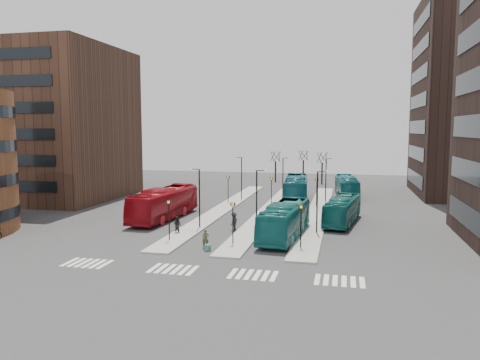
% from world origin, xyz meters
% --- Properties ---
extents(ground, '(160.00, 160.00, 0.00)m').
position_xyz_m(ground, '(0.00, 0.00, 0.00)').
color(ground, '#2F2F31').
rests_on(ground, ground).
extents(island_left, '(2.50, 45.00, 0.15)m').
position_xyz_m(island_left, '(-4.00, 30.00, 0.07)').
color(island_left, '#969791').
rests_on(island_left, ground).
extents(island_mid, '(2.50, 45.00, 0.15)m').
position_xyz_m(island_mid, '(2.00, 30.00, 0.07)').
color(island_mid, '#969791').
rests_on(island_mid, ground).
extents(island_right, '(2.50, 45.00, 0.15)m').
position_xyz_m(island_right, '(8.00, 30.00, 0.07)').
color(island_right, '#969791').
rests_on(island_right, ground).
extents(suitcase, '(0.55, 0.50, 0.56)m').
position_xyz_m(suitcase, '(0.00, 9.49, 0.28)').
color(suitcase, navy).
rests_on(suitcase, ground).
extents(red_bus, '(3.90, 13.07, 3.59)m').
position_xyz_m(red_bus, '(-8.87, 21.89, 1.80)').
color(red_bus, maroon).
rests_on(red_bus, ground).
extents(teal_bus_a, '(3.76, 12.14, 3.33)m').
position_xyz_m(teal_bus_a, '(5.73, 15.95, 1.67)').
color(teal_bus_a, '#13615F').
rests_on(teal_bus_a, ground).
extents(teal_bus_b, '(4.11, 13.28, 3.64)m').
position_xyz_m(teal_bus_b, '(4.44, 38.37, 1.82)').
color(teal_bus_b, '#16616E').
rests_on(teal_bus_b, ground).
extents(teal_bus_c, '(4.11, 10.79, 2.93)m').
position_xyz_m(teal_bus_c, '(11.02, 23.90, 1.47)').
color(teal_bus_c, '#13605D').
rests_on(teal_bus_c, ground).
extents(teal_bus_d, '(3.75, 11.57, 3.17)m').
position_xyz_m(teal_bus_d, '(11.48, 44.06, 1.58)').
color(teal_bus_d, '#15646A').
rests_on(teal_bus_d, ground).
extents(traveller, '(0.70, 0.57, 1.66)m').
position_xyz_m(traveller, '(-0.44, 10.37, 0.83)').
color(traveller, '#414428').
rests_on(traveller, ground).
extents(commuter_a, '(0.99, 0.85, 1.74)m').
position_xyz_m(commuter_a, '(-4.77, 15.11, 0.87)').
color(commuter_a, black).
rests_on(commuter_a, ground).
extents(commuter_b, '(0.44, 0.92, 1.52)m').
position_xyz_m(commuter_b, '(3.40, 16.37, 0.76)').
color(commuter_b, black).
rests_on(commuter_b, ground).
extents(commuter_c, '(0.92, 1.30, 1.84)m').
position_xyz_m(commuter_c, '(0.29, 17.87, 0.92)').
color(commuter_c, black).
rests_on(commuter_c, ground).
extents(crosswalk_stripes, '(22.35, 2.40, 0.01)m').
position_xyz_m(crosswalk_stripes, '(1.75, 4.00, 0.01)').
color(crosswalk_stripes, silver).
rests_on(crosswalk_stripes, ground).
extents(office_block, '(25.00, 20.12, 22.00)m').
position_xyz_m(office_block, '(-34.00, 33.98, 11.00)').
color(office_block, '#472D21').
rests_on(office_block, ground).
extents(sign_poles, '(12.45, 22.12, 3.65)m').
position_xyz_m(sign_poles, '(1.60, 23.00, 2.41)').
color(sign_poles, black).
rests_on(sign_poles, ground).
extents(lamp_posts, '(14.04, 20.24, 6.12)m').
position_xyz_m(lamp_posts, '(2.64, 28.00, 3.58)').
color(lamp_posts, black).
rests_on(lamp_posts, ground).
extents(bare_trees, '(10.97, 8.14, 5.90)m').
position_xyz_m(bare_trees, '(2.67, 62.67, 2.72)').
color(bare_trees, black).
rests_on(bare_trees, ground).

